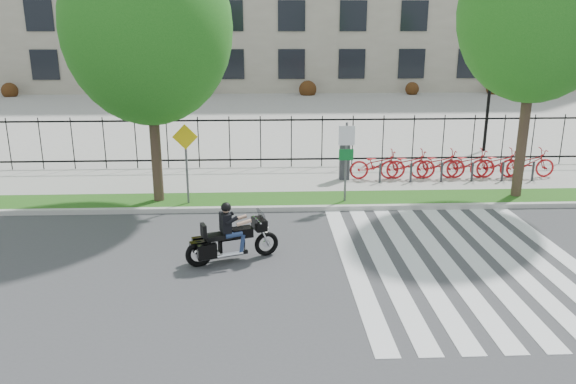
{
  "coord_description": "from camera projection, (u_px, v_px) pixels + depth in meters",
  "views": [
    {
      "loc": [
        0.12,
        -12.28,
        5.44
      ],
      "look_at": [
        0.79,
        3.0,
        0.93
      ],
      "focal_mm": 35.0,
      "sensor_mm": 36.0,
      "label": 1
    }
  ],
  "objects": [
    {
      "name": "iron_fence",
      "position": [
        261.0,
        142.0,
        21.79
      ],
      "size": [
        30.0,
        0.06,
        2.0
      ],
      "primitive_type": null,
      "color": "black",
      "rests_on": "sidewalk"
    },
    {
      "name": "plaza",
      "position": [
        261.0,
        111.0,
        37.24
      ],
      "size": [
        80.0,
        34.0,
        0.1
      ],
      "primitive_type": "cube",
      "color": "#98968E",
      "rests_on": "ground"
    },
    {
      "name": "bike_share_station",
      "position": [
        451.0,
        164.0,
        20.3
      ],
      "size": [
        7.88,
        0.89,
        1.5
      ],
      "color": "#2D2D33",
      "rests_on": "sidewalk"
    },
    {
      "name": "crosswalk_stripes",
      "position": [
        461.0,
        262.0,
        13.5
      ],
      "size": [
        5.7,
        8.0,
        0.01
      ],
      "primitive_type": null,
      "color": "silver",
      "rests_on": "ground"
    },
    {
      "name": "curb",
      "position": [
        261.0,
        209.0,
        17.21
      ],
      "size": [
        60.0,
        0.2,
        0.15
      ],
      "primitive_type": "cube",
      "color": "#B1AFA6",
      "rests_on": "ground"
    },
    {
      "name": "street_tree_2",
      "position": [
        537.0,
        13.0,
        16.75
      ],
      "size": [
        4.69,
        4.69,
        8.4
      ],
      "color": "#3B2C20",
      "rests_on": "grass_verge"
    },
    {
      "name": "motorcycle_rider",
      "position": [
        232.0,
        237.0,
        13.43
      ],
      "size": [
        2.23,
        1.14,
        1.8
      ],
      "color": "black",
      "rests_on": "ground"
    },
    {
      "name": "lamp_post_right",
      "position": [
        491.0,
        81.0,
        24.32
      ],
      "size": [
        1.06,
        0.7,
        4.25
      ],
      "color": "black",
      "rests_on": "ground"
    },
    {
      "name": "sign_pole_regulatory",
      "position": [
        346.0,
        152.0,
        17.31
      ],
      "size": [
        0.5,
        0.09,
        2.5
      ],
      "color": "#59595B",
      "rests_on": "grass_verge"
    },
    {
      "name": "sidewalk",
      "position": [
        261.0,
        180.0,
        20.42
      ],
      "size": [
        60.0,
        3.5,
        0.15
      ],
      "primitive_type": "cube",
      "color": "#98968E",
      "rests_on": "ground"
    },
    {
      "name": "grass_verge",
      "position": [
        261.0,
        201.0,
        18.02
      ],
      "size": [
        60.0,
        1.5,
        0.15
      ],
      "primitive_type": "cube",
      "color": "#234F13",
      "rests_on": "ground"
    },
    {
      "name": "street_tree_1",
      "position": [
        148.0,
        27.0,
        16.37
      ],
      "size": [
        4.98,
        4.98,
        8.15
      ],
      "color": "#3B2C20",
      "rests_on": "grass_verge"
    },
    {
      "name": "sign_pole_warning",
      "position": [
        186.0,
        153.0,
        17.1
      ],
      "size": [
        0.78,
        0.09,
        2.49
      ],
      "color": "#59595B",
      "rests_on": "grass_verge"
    },
    {
      "name": "ground",
      "position": [
        260.0,
        266.0,
        13.3
      ],
      "size": [
        120.0,
        120.0,
        0.0
      ],
      "primitive_type": "plane",
      "color": "#3E3E41",
      "rests_on": "ground"
    }
  ]
}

